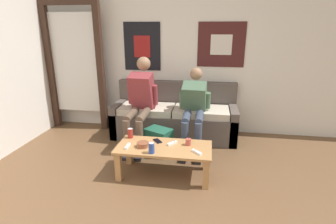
# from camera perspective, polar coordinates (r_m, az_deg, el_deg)

# --- Properties ---
(wall_back) EXTENTS (10.00, 0.07, 2.55)m
(wall_back) POSITION_cam_1_polar(r_m,az_deg,el_deg) (4.40, 2.73, 12.22)
(wall_back) COLOR white
(wall_back) RESTS_ON ground_plane
(door_frame) EXTENTS (1.00, 0.10, 2.15)m
(door_frame) POSITION_cam_1_polar(r_m,az_deg,el_deg) (4.73, -19.66, 10.68)
(door_frame) COLOR #382319
(door_frame) RESTS_ON ground_plane
(couch) EXTENTS (1.97, 0.70, 0.86)m
(couch) POSITION_cam_1_polar(r_m,az_deg,el_deg) (4.28, 1.42, -1.39)
(couch) COLOR #564C47
(couch) RESTS_ON ground_plane
(coffee_table) EXTENTS (1.12, 0.52, 0.38)m
(coffee_table) POSITION_cam_1_polar(r_m,az_deg,el_deg) (3.15, -0.84, -8.61)
(coffee_table) COLOR #B27F4C
(coffee_table) RESTS_ON ground_plane
(person_seated_adult) EXTENTS (0.47, 0.98, 1.29)m
(person_seated_adult) POSITION_cam_1_polar(r_m,az_deg,el_deg) (3.91, -6.01, 2.90)
(person_seated_adult) COLOR brown
(person_seated_adult) RESTS_ON ground_plane
(person_seated_teen) EXTENTS (0.47, 0.99, 1.14)m
(person_seated_teen) POSITION_cam_1_polar(r_m,az_deg,el_deg) (3.82, 5.69, 1.38)
(person_seated_teen) COLOR #384256
(person_seated_teen) RESTS_ON ground_plane
(backpack) EXTENTS (0.42, 0.38, 0.37)m
(backpack) POSITION_cam_1_polar(r_m,az_deg,el_deg) (3.72, -2.12, -6.52)
(backpack) COLOR #1E5642
(backpack) RESTS_ON ground_plane
(ceramic_bowl) EXTENTS (0.14, 0.14, 0.06)m
(ceramic_bowl) POSITION_cam_1_polar(r_m,az_deg,el_deg) (3.11, -5.53, -6.99)
(ceramic_bowl) COLOR brown
(ceramic_bowl) RESTS_ON coffee_table
(pillar_candle) EXTENTS (0.07, 0.07, 0.09)m
(pillar_candle) POSITION_cam_1_polar(r_m,az_deg,el_deg) (3.15, 4.44, -6.52)
(pillar_candle) COLOR #B24C42
(pillar_candle) RESTS_ON coffee_table
(drink_can_blue) EXTENTS (0.07, 0.07, 0.12)m
(drink_can_blue) POSITION_cam_1_polar(r_m,az_deg,el_deg) (2.94, -3.61, -7.82)
(drink_can_blue) COLOR #28479E
(drink_can_blue) RESTS_ON coffee_table
(drink_can_red) EXTENTS (0.07, 0.07, 0.12)m
(drink_can_red) POSITION_cam_1_polar(r_m,az_deg,el_deg) (3.36, -8.20, -4.58)
(drink_can_red) COLOR maroon
(drink_can_red) RESTS_ON coffee_table
(game_controller_near_left) EXTENTS (0.12, 0.13, 0.03)m
(game_controller_near_left) POSITION_cam_1_polar(r_m,az_deg,el_deg) (3.17, 0.93, -6.79)
(game_controller_near_left) COLOR white
(game_controller_near_left) RESTS_ON coffee_table
(game_controller_near_right) EXTENTS (0.04, 0.14, 0.03)m
(game_controller_near_right) POSITION_cam_1_polar(r_m,az_deg,el_deg) (3.13, -8.78, -7.37)
(game_controller_near_right) COLOR white
(game_controller_near_right) RESTS_ON coffee_table
(game_controller_far_center) EXTENTS (0.13, 0.13, 0.03)m
(game_controller_far_center) POSITION_cam_1_polar(r_m,az_deg,el_deg) (2.97, 6.28, -8.67)
(game_controller_far_center) COLOR white
(game_controller_far_center) RESTS_ON coffee_table
(cell_phone) EXTENTS (0.13, 0.15, 0.01)m
(cell_phone) POSITION_cam_1_polar(r_m,az_deg,el_deg) (3.25, -2.30, -6.31)
(cell_phone) COLOR black
(cell_phone) RESTS_ON coffee_table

